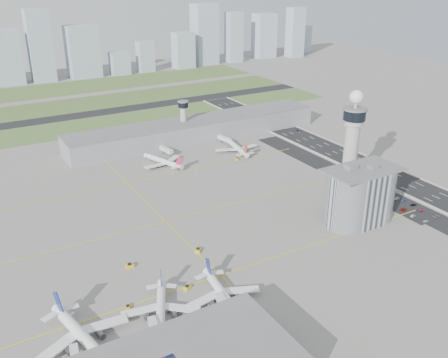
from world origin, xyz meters
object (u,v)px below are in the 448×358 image
admin_building (360,195)px  car_lot_0 (426,221)px  jet_bridge_far_0 (161,149)px  tug_2 (130,265)px  jet_bridge_near_1 (160,346)px  car_lot_2 (404,209)px  car_lot_10 (397,198)px  jet_bridge_far_1 (219,138)px  car_hw_2 (298,131)px  secondary_tower (184,117)px  airplane_far_b (236,144)px  tug_1 (187,287)px  car_lot_4 (383,199)px  airplane_near_b (160,306)px  car_lot_3 (391,203)px  car_lot_6 (436,216)px  car_lot_9 (403,200)px  tug_0 (128,307)px  car_hw_4 (245,116)px  car_lot_8 (414,205)px  car_lot_11 (388,192)px  airplane_near_c (224,291)px  airplane_far_a (162,158)px  car_lot_5 (375,195)px  tug_4 (166,161)px  car_hw_1 (362,163)px  control_tower (352,139)px  airplane_near_a (82,331)px  car_lot_1 (413,216)px  jet_bridge_near_2 (231,319)px  car_lot_7 (421,210)px  tug_3 (198,250)px

admin_building → car_lot_0: (31.25, -20.42, -14.70)m
jet_bridge_far_0 → tug_2: 154.33m
jet_bridge_near_1 → car_lot_2: jet_bridge_near_1 is taller
car_lot_10 → jet_bridge_far_1: bearing=5.4°
car_hw_2 → car_lot_2: bearing=-102.8°
secondary_tower → jet_bridge_near_1: size_ratio=2.28×
airplane_far_b → tug_1: size_ratio=12.45×
jet_bridge_far_1 → car_lot_4: jet_bridge_far_1 is taller
airplane_near_b → car_lot_0: size_ratio=10.60×
secondary_tower → jet_bridge_near_1: (-113.00, -211.00, -15.95)m
car_lot_3 → car_lot_10: (8.09, 2.44, 0.01)m
car_lot_6 → car_lot_9: size_ratio=1.24×
tug_0 → car_hw_4: size_ratio=0.85×
car_lot_0 → car_lot_8: size_ratio=0.96×
car_lot_11 → jet_bridge_near_1: bearing=110.9°
airplane_near_c → car_lot_11: airplane_near_c is taller
admin_building → car_hw_2: size_ratio=9.74×
secondary_tower → airplane_far_a: (-37.27, -41.70, -13.43)m
car_lot_9 → car_lot_11: (0.63, 12.58, 0.04)m
car_lot_2 → tug_0: bearing=88.3°
jet_bridge_far_1 → car_lot_5: size_ratio=4.18×
tug_2 → airplane_far_b: bearing=-47.3°
airplane_far_b → tug_4: bearing=92.8°
car_lot_4 → airplane_far_b: bearing=7.4°
airplane_far_a → car_lot_4: airplane_far_a is taller
tug_0 → car_hw_1: (200.27, 69.81, -0.23)m
jet_bridge_near_1 → car_hw_4: (191.71, 243.24, -2.29)m
airplane_near_b → car_hw_2: (197.43, 163.56, -4.69)m
airplane_near_b → car_lot_3: airplane_near_b is taller
control_tower → car_hw_1: bearing=35.0°
airplane_far_b → tug_2: bearing=140.1°
airplane_far_b → airplane_near_a: bearing=142.4°
airplane_far_b → car_lot_11: bearing=-150.7°
car_lot_3 → jet_bridge_far_0: bearing=24.5°
secondary_tower → car_lot_8: (63.80, -175.16, -18.17)m
airplane_far_b → jet_bridge_far_0: size_ratio=2.88×
airplane_far_a → car_lot_11: airplane_far_a is taller
admin_building → airplane_far_b: size_ratio=1.04×
tug_4 → car_lot_2: tug_4 is taller
car_lot_5 → car_lot_9: bearing=-150.2°
tug_0 → car_lot_1: size_ratio=0.71×
jet_bridge_near_2 → car_hw_2: 252.72m
secondary_tower → car_lot_7: secondary_tower is taller
car_hw_4 → airplane_far_a: bearing=-154.5°
car_lot_9 → jet_bridge_near_1: bearing=94.6°
car_lot_3 → tug_3: bearing=81.0°
airplane_near_a → car_lot_0: size_ratio=12.47×
jet_bridge_near_1 → car_lot_0: size_ratio=3.92×
jet_bridge_near_1 → tug_3: bearing=-28.9°
airplane_near_a → jet_bridge_far_0: bearing=136.5°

